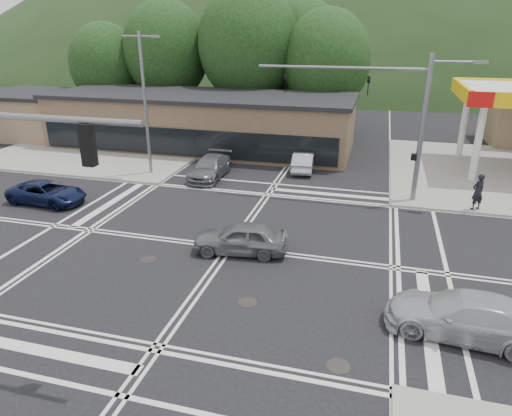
% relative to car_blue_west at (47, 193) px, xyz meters
% --- Properties ---
extents(ground, '(120.00, 120.00, 0.00)m').
position_rel_car_blue_west_xyz_m(ground, '(11.59, -2.63, -0.61)').
color(ground, black).
rests_on(ground, ground).
extents(sidewalk_nw, '(16.00, 16.00, 0.15)m').
position_rel_car_blue_west_xyz_m(sidewalk_nw, '(-3.41, 12.37, -0.54)').
color(sidewalk_nw, gray).
rests_on(sidewalk_nw, ground).
extents(commercial_row, '(24.00, 8.00, 4.00)m').
position_rel_car_blue_west_xyz_m(commercial_row, '(3.59, 14.37, 1.39)').
color(commercial_row, brown).
rests_on(commercial_row, ground).
extents(commercial_nw, '(8.00, 7.00, 3.60)m').
position_rel_car_blue_west_xyz_m(commercial_nw, '(-12.41, 14.37, 1.19)').
color(commercial_nw, '#846B4F').
rests_on(commercial_nw, ground).
extents(hill_north, '(252.00, 126.00, 140.00)m').
position_rel_car_blue_west_xyz_m(hill_north, '(11.59, 87.37, -0.61)').
color(hill_north, '#1E3417').
rests_on(hill_north, ground).
extents(tree_n_a, '(8.00, 8.00, 11.75)m').
position_rel_car_blue_west_xyz_m(tree_n_a, '(-2.41, 21.37, 6.53)').
color(tree_n_a, '#382619').
rests_on(tree_n_a, ground).
extents(tree_n_b, '(9.00, 9.00, 12.98)m').
position_rel_car_blue_west_xyz_m(tree_n_b, '(5.59, 21.37, 7.18)').
color(tree_n_b, '#382619').
rests_on(tree_n_b, ground).
extents(tree_n_c, '(7.60, 7.60, 10.87)m').
position_rel_car_blue_west_xyz_m(tree_n_c, '(12.59, 21.37, 5.88)').
color(tree_n_c, '#382619').
rests_on(tree_n_c, ground).
extents(tree_n_d, '(6.80, 6.80, 9.76)m').
position_rel_car_blue_west_xyz_m(tree_n_d, '(-8.41, 20.37, 5.23)').
color(tree_n_d, '#382619').
rests_on(tree_n_d, ground).
extents(tree_n_e, '(8.40, 8.40, 11.98)m').
position_rel_car_blue_west_xyz_m(tree_n_e, '(9.59, 25.37, 6.53)').
color(tree_n_e, '#382619').
rests_on(tree_n_e, ground).
extents(streetlight_nw, '(2.50, 0.25, 9.00)m').
position_rel_car_blue_west_xyz_m(streetlight_nw, '(3.15, 6.37, 4.44)').
color(streetlight_nw, slate).
rests_on(streetlight_nw, ground).
extents(signal_mast_ne, '(11.65, 0.30, 8.00)m').
position_rel_car_blue_west_xyz_m(signal_mast_ne, '(18.53, 5.57, 4.46)').
color(signal_mast_ne, slate).
rests_on(signal_mast_ne, ground).
extents(car_blue_west, '(4.48, 2.22, 1.22)m').
position_rel_car_blue_west_xyz_m(car_blue_west, '(0.00, 0.00, 0.00)').
color(car_blue_west, '#0C1435').
rests_on(car_blue_west, ground).
extents(car_grey_center, '(4.30, 2.20, 1.40)m').
position_rel_car_blue_west_xyz_m(car_grey_center, '(12.21, -2.93, 0.09)').
color(car_grey_center, slate).
rests_on(car_grey_center, ground).
extents(car_silver_east, '(5.14, 2.50, 1.44)m').
position_rel_car_blue_west_xyz_m(car_silver_east, '(20.80, -6.59, 0.11)').
color(car_silver_east, '#A8AAAF').
rests_on(car_silver_east, ground).
extents(car_queue_a, '(1.69, 4.02, 1.29)m').
position_rel_car_blue_west_xyz_m(car_queue_a, '(12.78, 9.97, 0.03)').
color(car_queue_a, '#A3A6AA').
rests_on(car_queue_a, ground).
extents(car_queue_b, '(1.94, 4.80, 1.63)m').
position_rel_car_blue_west_xyz_m(car_queue_b, '(12.89, 15.61, 0.21)').
color(car_queue_b, '#B4B4B0').
rests_on(car_queue_b, ground).
extents(car_northbound, '(2.04, 4.79, 1.38)m').
position_rel_car_blue_west_xyz_m(car_northbound, '(7.15, 6.78, 0.08)').
color(car_northbound, '#585A5C').
rests_on(car_northbound, ground).
extents(pedestrian, '(0.86, 0.78, 1.97)m').
position_rel_car_blue_west_xyz_m(pedestrian, '(22.93, 4.87, 0.52)').
color(pedestrian, black).
rests_on(pedestrian, sidewalk_ne).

